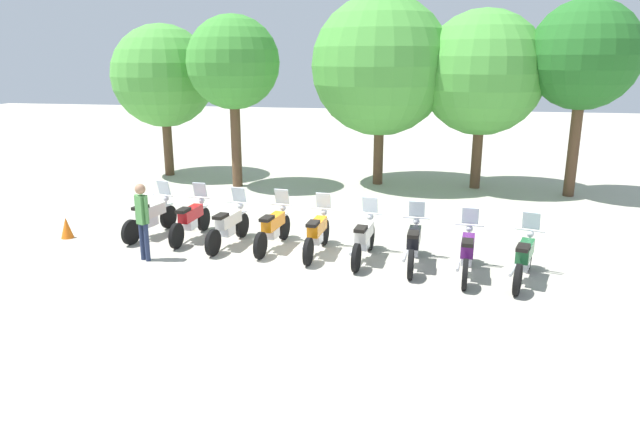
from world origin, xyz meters
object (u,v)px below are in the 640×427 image
Objects in this scene: tree_1 at (233,63)px; motorcycle_8 at (524,258)px; tree_4 at (584,56)px; motorcycle_4 at (317,233)px; motorcycle_5 at (364,238)px; traffic_cone at (67,228)px; person_0 at (142,215)px; motorcycle_2 at (229,225)px; motorcycle_0 at (151,216)px; tree_2 at (381,66)px; motorcycle_7 at (467,252)px; tree_3 at (483,73)px; motorcycle_6 at (414,244)px; motorcycle_3 at (273,228)px; motorcycle_1 at (191,219)px; tree_0 at (163,76)px.

motorcycle_8 is at bearing -41.00° from tree_1.
motorcycle_8 is 0.33× the size of tree_4.
tree_1 is at bearing 35.67° from motorcycle_4.
tree_4 is (7.26, 7.46, 4.09)m from motorcycle_4.
motorcycle_8 is (3.44, -0.71, 0.00)m from motorcycle_5.
traffic_cone is (-2.35, -6.83, -4.08)m from tree_1.
motorcycle_4 is 1.21× the size of person_0.
person_0 is at bearing 140.47° from motorcycle_2.
traffic_cone is (-2.82, 1.20, -0.80)m from person_0.
motorcycle_0 is 0.99× the size of motorcycle_4.
motorcycle_0 is at bearing -124.89° from tree_2.
motorcycle_0 is at bearing 46.20° from person_0.
motorcycle_7 is 0.34× the size of tree_4.
tree_3 is 0.97× the size of tree_4.
motorcycle_2 is 3.97× the size of traffic_cone.
motorcycle_8 is at bearing -100.44° from motorcycle_6.
tree_4 is at bearing -44.91° from motorcycle_2.
motorcycle_5 is 5.10m from person_0.
motorcycle_0 is 0.99× the size of motorcycle_6.
tree_2 reaches higher than tree_1.
person_0 is at bearing -115.73° from tree_2.
tree_4 reaches higher than tree_1.
tree_2 is at bearing -1.46° from motorcycle_4.
motorcycle_3 is at bearing -85.71° from motorcycle_0.
motorcycle_1 reaches higher than traffic_cone.
motorcycle_6 is 1.00× the size of motorcycle_7.
motorcycle_4 is 1.03× the size of motorcycle_8.
tree_3 is (6.49, 7.93, 3.51)m from motorcycle_2.
motorcycle_4 is 1.00× the size of motorcycle_6.
motorcycle_7 is at bearing 99.07° from motorcycle_8.
motorcycle_1 and motorcycle_2 have the same top height.
motorcycle_5 is 1.00× the size of motorcycle_6.
tree_1 reaches higher than motorcycle_7.
motorcycle_2 is at bearing 97.29° from motorcycle_3.
motorcycle_2 is 1.00× the size of motorcycle_5.
tree_1 reaches higher than motorcycle_4.
motorcycle_2 is 10.24m from tree_0.
motorcycle_0 is at bearing 87.72° from motorcycle_2.
motorcycle_2 is 5.81m from motorcycle_7.
motorcycle_1 is at bearing 84.23° from motorcycle_4.
traffic_cone is at bearing -143.12° from tree_3.
motorcycle_7 is at bearing -62.71° from person_0.
tree_1 is 5.18m from tree_2.
tree_1 is at bearing 8.40° from motorcycle_0.
motorcycle_6 is 3.99× the size of traffic_cone.
motorcycle_1 is 11.32m from tree_3.
tree_0 is (-4.21, 7.72, 3.33)m from motorcycle_1.
tree_3 is at bearing -27.35° from motorcycle_3.
motorcycle_3 is 3.09m from person_0.
motorcycle_5 is (3.43, -0.41, 0.00)m from motorcycle_2.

